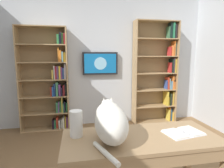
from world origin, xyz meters
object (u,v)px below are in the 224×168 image
(wall_mounted_tv, at_px, (100,63))
(paper_towel_roll, at_px, (76,124))
(bookshelf_right, at_px, (50,82))
(cat, at_px, (110,121))
(open_binder, at_px, (183,132))
(desk, at_px, (142,152))
(bookshelf_left, at_px, (159,73))

(wall_mounted_tv, distance_m, paper_towel_roll, 2.40)
(bookshelf_right, distance_m, cat, 2.48)
(open_binder, bearing_deg, wall_mounted_tv, -79.66)
(cat, bearing_deg, paper_towel_roll, -23.52)
(paper_towel_roll, bearing_deg, desk, 166.69)
(cat, xyz_separation_m, paper_towel_roll, (0.28, -0.12, -0.05))
(desk, xyz_separation_m, open_binder, (-0.39, -0.01, 0.14))
(desk, bearing_deg, bookshelf_right, -65.83)
(open_binder, bearing_deg, desk, 1.97)
(bookshelf_left, xyz_separation_m, wall_mounted_tv, (1.28, -0.08, 0.21))
(bookshelf_right, bearing_deg, wall_mounted_tv, -175.25)
(paper_towel_roll, bearing_deg, wall_mounted_tv, -102.22)
(wall_mounted_tv, distance_m, open_binder, 2.53)
(desk, bearing_deg, open_binder, -178.03)
(bookshelf_right, xyz_separation_m, desk, (-1.06, 2.36, -0.31))
(open_binder, bearing_deg, bookshelf_left, -109.50)
(open_binder, bearing_deg, paper_towel_roll, -7.06)
(desk, bearing_deg, paper_towel_roll, -13.31)
(desk, relative_size, cat, 2.18)
(open_binder, xyz_separation_m, paper_towel_roll, (0.94, -0.12, 0.11))
(desk, distance_m, cat, 0.40)
(wall_mounted_tv, bearing_deg, bookshelf_right, 4.75)
(bookshelf_right, height_order, cat, bookshelf_right)
(desk, height_order, open_binder, open_binder)
(wall_mounted_tv, height_order, cat, wall_mounted_tv)
(bookshelf_left, distance_m, cat, 2.80)
(bookshelf_right, relative_size, cat, 3.25)
(wall_mounted_tv, relative_size, open_binder, 2.01)
(desk, relative_size, open_binder, 3.72)
(wall_mounted_tv, relative_size, paper_towel_roll, 3.19)
(open_binder, height_order, paper_towel_roll, paper_towel_roll)
(bookshelf_right, xyz_separation_m, open_binder, (-1.45, 2.35, -0.17))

